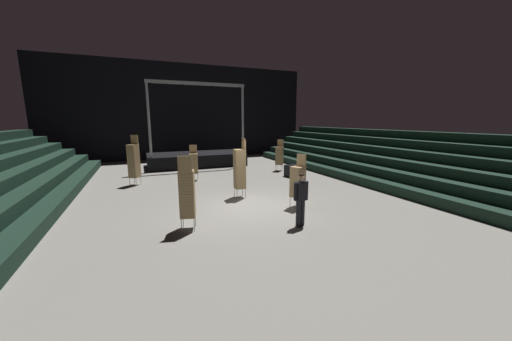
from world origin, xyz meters
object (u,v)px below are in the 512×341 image
Objects in this scene: chair_stack_mid_right at (279,155)px; equipment_road_case at (293,171)px; man_with_tie at (301,196)px; chair_stack_front_right at (194,163)px; stage_riser at (197,158)px; chair_stack_rear_left at (240,168)px; chair_stack_mid_centre at (134,161)px; chair_stack_front_left at (298,181)px; chair_stack_mid_left at (187,193)px.

chair_stack_mid_right reaches higher than equipment_road_case.
chair_stack_front_right is at bearing -89.66° from man_with_tie.
chair_stack_front_right reaches higher than man_with_tie.
man_with_tie is (0.78, -13.00, 0.41)m from stage_riser.
chair_stack_rear_left is at bearing 92.15° from chair_stack_mid_right.
stage_riser is 7.64m from equipment_road_case.
stage_riser is 3.96× the size of man_with_tie.
chair_stack_mid_centre is at bearing -129.97° from stage_riser.
chair_stack_front_left is at bearing 111.96° from chair_stack_mid_right.
chair_stack_mid_centre is 8.80m from equipment_road_case.
equipment_road_case is at bearing -49.54° from chair_stack_front_left.
chair_stack_mid_centre is at bearing -71.70° from man_with_tie.
chair_stack_mid_right is at bearing 86.61° from equipment_road_case.
chair_stack_front_left is 1.00× the size of chair_stack_mid_right.
chair_stack_mid_centre reaches higher than chair_stack_mid_right.
chair_stack_front_right is at bearing 52.56° from chair_stack_mid_right.
chair_stack_rear_left is at bearing -93.06° from man_with_tie.
man_with_tie is 3.91m from chair_stack_rear_left.
chair_stack_mid_left is at bearing -140.94° from equipment_road_case.
chair_stack_mid_centre is (-4.11, -4.91, 0.72)m from stage_riser.
man_with_tie is 0.67× the size of chair_stack_rear_left.
chair_stack_mid_left is (-4.24, -0.58, 0.13)m from chair_stack_front_left.
stage_riser is at bearing -12.13° from chair_stack_front_left.
chair_stack_rear_left is at bearing 15.72° from chair_stack_front_left.
stage_riser is 2.65× the size of chair_stack_rear_left.
chair_stack_mid_right is at bearing -41.42° from chair_stack_rear_left.
chair_stack_mid_right is (7.21, 7.72, -0.13)m from chair_stack_mid_left.
chair_stack_mid_left reaches higher than equipment_road_case.
chair_stack_mid_left reaches higher than chair_stack_mid_right.
chair_stack_rear_left is at bearing -89.26° from stage_riser.
chair_stack_front_left is at bearing -118.85° from equipment_road_case.
man_with_tie is at bearing 110.77° from chair_stack_mid_right.
stage_riser is 11.44m from chair_stack_front_left.
chair_stack_front_right is at bearing 168.54° from equipment_road_case.
chair_stack_mid_left is 10.56m from chair_stack_mid_right.
chair_stack_front_right reaches higher than equipment_road_case.
man_with_tie is 1.93m from chair_stack_front_left.
chair_stack_rear_left is at bearing 170.80° from chair_stack_mid_centre.
chair_stack_rear_left reaches higher than chair_stack_front_right.
chair_stack_mid_right is 2.08m from equipment_road_case.
chair_stack_front_right is at bearing 17.23° from chair_stack_rear_left.
chair_stack_front_left reaches higher than man_with_tie.
chair_stack_mid_left is 0.90× the size of chair_stack_rear_left.
chair_stack_front_left is 0.80× the size of chair_stack_mid_centre.
chair_stack_rear_left is (1.22, -4.17, 0.29)m from chair_stack_front_right.
stage_riser reaches higher than chair_stack_front_left.
stage_riser is 13.03m from man_with_tie.
man_with_tie is 7.86m from equipment_road_case.
equipment_road_case is (5.65, -1.15, -0.64)m from chair_stack_front_right.
chair_stack_mid_right is (5.77, 0.81, 0.04)m from chair_stack_front_right.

